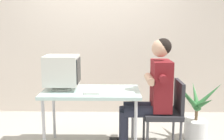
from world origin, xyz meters
name	(u,v)px	position (x,y,z in m)	size (l,w,h in m)	color
wall_back	(116,25)	(0.30, 1.40, 1.50)	(8.00, 0.10, 3.00)	beige
desk	(91,95)	(0.00, 0.00, 0.67)	(1.17, 0.63, 0.73)	#B7B7BC
crt_monitor	(62,71)	(-0.36, 0.05, 0.96)	(0.41, 0.35, 0.42)	silver
keyboard	(93,89)	(0.02, -0.01, 0.74)	(0.19, 0.41, 0.03)	silver
office_chair	(167,109)	(0.93, 0.02, 0.48)	(0.45, 0.45, 0.84)	#4C4C51
person_seated	(152,89)	(0.74, 0.02, 0.74)	(0.74, 0.58, 1.35)	maroon
potted_plant	(196,117)	(1.36, 0.26, 0.30)	(0.64, 0.78, 0.78)	silver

